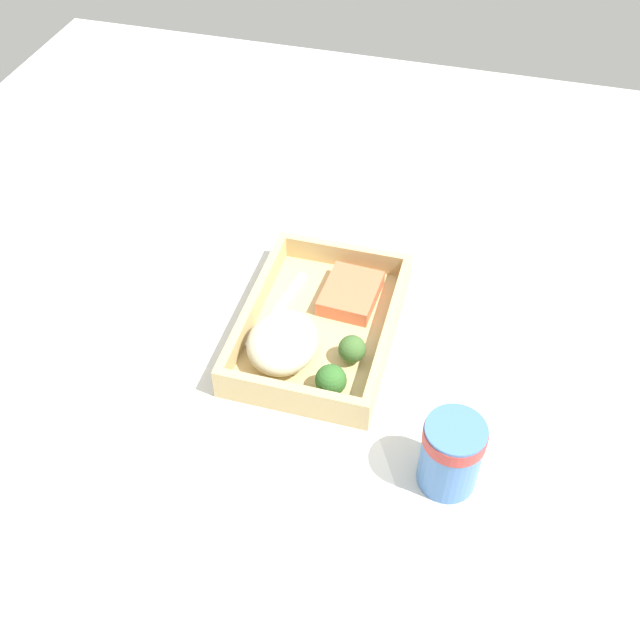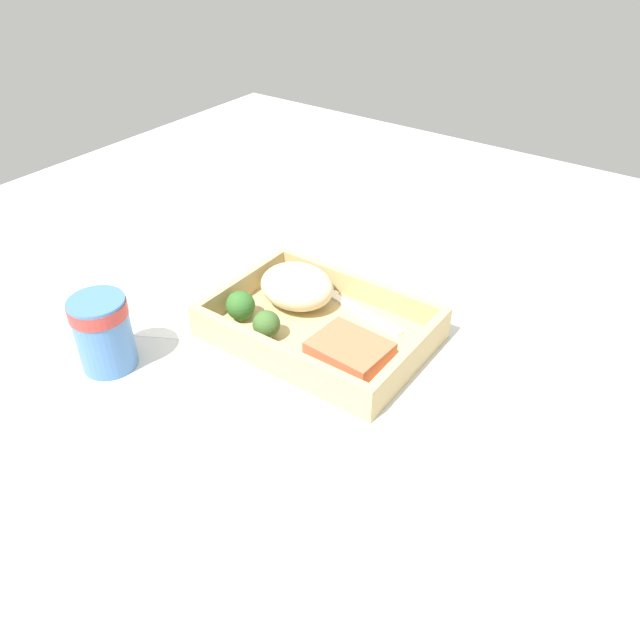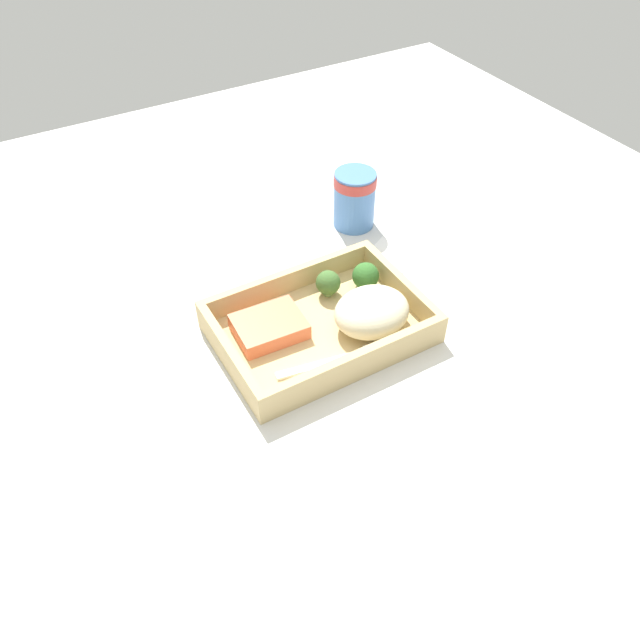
{
  "view_description": "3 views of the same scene",
  "coord_description": "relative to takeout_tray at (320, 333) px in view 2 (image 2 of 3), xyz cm",
  "views": [
    {
      "loc": [
        67.0,
        18.44,
        74.53
      ],
      "look_at": [
        0.0,
        0.0,
        2.7
      ],
      "focal_mm": 42.0,
      "sensor_mm": 36.0,
      "label": 1
    },
    {
      "loc": [
        -38.48,
        53.79,
        50.72
      ],
      "look_at": [
        0.0,
        0.0,
        2.7
      ],
      "focal_mm": 35.0,
      "sensor_mm": 36.0,
      "label": 2
    },
    {
      "loc": [
        -30.7,
        -52.99,
        61.7
      ],
      "look_at": [
        0.0,
        0.0,
        2.7
      ],
      "focal_mm": 35.0,
      "sensor_mm": 36.0,
      "label": 3
    }
  ],
  "objects": [
    {
      "name": "receipt_slip",
      "position": [
        21.06,
        7.36,
        -0.48
      ],
      "size": [
        13.29,
        15.39,
        0.24
      ],
      "primitive_type": "cube",
      "rotation": [
        0.0,
        0.0,
        0.49
      ],
      "color": "white",
      "rests_on": "ground_plane"
    },
    {
      "name": "broccoli_floret_2",
      "position": [
        10.12,
        4.17,
        2.65
      ],
      "size": [
        3.97,
        3.97,
        4.09
      ],
      "color": "#87A45A",
      "rests_on": "takeout_tray"
    },
    {
      "name": "takeout_tray",
      "position": [
        0.0,
        0.0,
        0.0
      ],
      "size": [
        28.12,
        19.82,
        1.2
      ],
      "primitive_type": "cube",
      "color": "tan",
      "rests_on": "ground_plane"
    },
    {
      "name": "salmon_fillet",
      "position": [
        -6.43,
        2.67,
        1.75
      ],
      "size": [
        9.66,
        7.8,
        2.3
      ],
      "primitive_type": "cube",
      "rotation": [
        0.0,
        0.0,
        -0.06
      ],
      "color": "#E46B47",
      "rests_on": "takeout_tray"
    },
    {
      "name": "paper_cup",
      "position": [
        18.13,
        20.0,
        4.83
      ],
      "size": [
        7.01,
        7.01,
        9.7
      ],
      "color": "#4675B5",
      "rests_on": "ground_plane"
    },
    {
      "name": "mashed_potatoes",
      "position": [
        6.24,
        -3.24,
        3.32
      ],
      "size": [
        10.66,
        9.1,
        5.45
      ],
      "primitive_type": "ellipsoid",
      "color": "beige",
      "rests_on": "takeout_tray"
    },
    {
      "name": "fork",
      "position": [
        -0.55,
        -6.65,
        0.82
      ],
      "size": [
        15.85,
        4.38,
        0.44
      ],
      "color": "white",
      "rests_on": "takeout_tray"
    },
    {
      "name": "tray_rim",
      "position": [
        0.0,
        0.0,
        2.34
      ],
      "size": [
        28.12,
        19.82,
        3.47
      ],
      "color": "tan",
      "rests_on": "takeout_tray"
    },
    {
      "name": "ground_plane",
      "position": [
        0.0,
        0.0,
        -1.6
      ],
      "size": [
        160.0,
        160.0,
        2.0
      ],
      "primitive_type": "cube",
      "color": "silver"
    },
    {
      "name": "broccoli_floret_1",
      "position": [
        4.53,
        5.49,
        2.73
      ],
      "size": [
        3.6,
        3.6,
        4.01
      ],
      "color": "#769D5C",
      "rests_on": "takeout_tray"
    }
  ]
}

